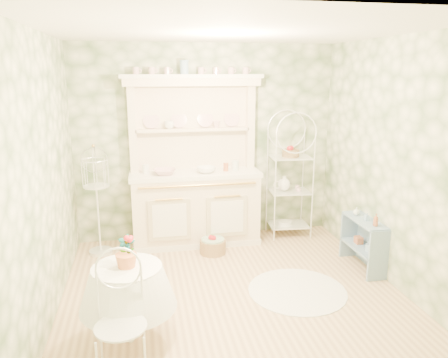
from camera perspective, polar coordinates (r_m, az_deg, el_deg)
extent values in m
plane|color=#DAB687|center=(4.87, 1.16, -14.69)|extent=(3.60, 3.60, 0.00)
plane|color=white|center=(4.29, 1.35, 18.85)|extent=(3.60, 3.60, 0.00)
plane|color=#ECE8CA|center=(4.38, -22.42, -0.09)|extent=(3.60, 3.60, 0.00)
plane|color=#ECE8CA|center=(5.07, 21.54, 1.79)|extent=(3.60, 3.60, 0.00)
plane|color=#ECE8CA|center=(6.12, -2.33, 4.70)|extent=(3.60, 3.60, 0.00)
plane|color=#ECE8CA|center=(2.73, 9.34, -7.38)|extent=(3.60, 3.60, 0.00)
cube|color=#FFEBD0|center=(5.86, -3.83, 2.22)|extent=(1.87, 0.61, 2.29)
cube|color=white|center=(6.27, 8.59, 0.39)|extent=(0.58, 0.43, 1.76)
cube|color=#7999B6|center=(5.57, 17.75, -7.92)|extent=(0.36, 0.78, 0.64)
cylinder|color=white|center=(4.06, -12.28, -16.38)|extent=(0.62, 0.62, 0.61)
cube|color=white|center=(3.58, -13.35, -18.33)|extent=(0.41, 0.41, 0.89)
cube|color=white|center=(5.83, -16.20, -3.14)|extent=(0.32, 0.32, 1.35)
cylinder|color=#9E7B51|center=(5.80, -1.47, -8.71)|extent=(0.35, 0.35, 0.20)
cylinder|color=white|center=(4.97, 9.54, -14.18)|extent=(1.11, 1.11, 0.01)
imported|color=white|center=(5.79, -7.77, 0.67)|extent=(0.31, 0.31, 0.07)
imported|color=white|center=(5.84, -2.34, 0.90)|extent=(0.26, 0.26, 0.08)
imported|color=white|center=(5.91, -7.17, 6.82)|extent=(0.14, 0.14, 0.11)
imported|color=white|center=(5.97, -0.99, 6.99)|extent=(0.12, 0.12, 0.10)
imported|color=#3F7238|center=(3.84, -12.59, -9.16)|extent=(0.16, 0.13, 0.27)
imported|color=#AF5D38|center=(5.27, 19.21, -5.13)|extent=(0.06, 0.06, 0.15)
imported|color=#83A7C5|center=(5.43, 18.16, -4.78)|extent=(0.05, 0.05, 0.09)
imported|color=silver|center=(5.60, 16.90, -4.20)|extent=(0.08, 0.08, 0.10)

